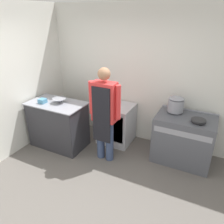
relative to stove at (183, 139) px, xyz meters
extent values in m
plane|color=#5B5651|center=(-1.19, -1.64, -0.44)|extent=(14.00, 14.00, 0.00)
cube|color=silver|center=(-1.19, 0.41, 0.91)|extent=(8.00, 0.05, 2.70)
cube|color=silver|center=(-2.97, -0.64, 0.91)|extent=(0.05, 8.00, 2.70)
cube|color=#2D2D33|center=(-2.33, -0.59, 0.02)|extent=(1.07, 0.63, 0.90)
cube|color=gray|center=(-2.33, -0.59, 0.48)|extent=(1.11, 0.65, 0.02)
cube|color=#4C4F56|center=(0.00, 0.00, 0.00)|extent=(1.00, 0.67, 0.87)
cube|color=gray|center=(0.00, -0.32, 0.28)|extent=(0.92, 0.03, 0.10)
cube|color=gray|center=(0.00, 0.32, 0.44)|extent=(1.00, 0.03, 0.02)
cube|color=silver|center=(-1.36, 0.06, -0.03)|extent=(0.66, 0.61, 0.81)
cube|color=silver|center=(-1.36, -0.24, 0.01)|extent=(0.56, 0.02, 0.56)
cylinder|color=#38476B|center=(-1.37, -0.59, -0.04)|extent=(0.14, 0.14, 0.79)
cylinder|color=#38476B|center=(-1.18, -0.59, -0.04)|extent=(0.14, 0.14, 0.79)
cube|color=red|center=(-1.28, -0.59, 0.70)|extent=(0.41, 0.22, 0.69)
cube|color=black|center=(-1.28, -0.71, 0.49)|extent=(0.33, 0.02, 0.99)
cylinder|color=red|center=(-1.53, -0.59, 0.73)|extent=(0.09, 0.09, 0.59)
cylinder|color=red|center=(-1.02, -0.59, 0.73)|extent=(0.09, 0.09, 0.59)
sphere|color=#9E7051|center=(-1.28, -0.59, 1.18)|extent=(0.21, 0.21, 0.21)
cone|color=gray|center=(-2.29, -0.55, 0.53)|extent=(0.26, 0.26, 0.09)
cube|color=teal|center=(-2.57, -0.70, 0.53)|extent=(0.13, 0.13, 0.08)
cylinder|color=gray|center=(-0.23, 0.12, 0.57)|extent=(0.28, 0.28, 0.23)
ellipsoid|color=gray|center=(-0.23, 0.12, 0.70)|extent=(0.27, 0.27, 0.05)
cylinder|color=#262628|center=(0.20, -0.12, 0.47)|extent=(0.24, 0.24, 0.04)
camera|label=1|loc=(0.36, -3.57, 2.07)|focal=35.00mm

